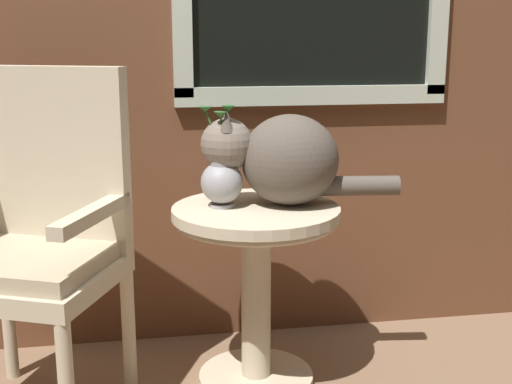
# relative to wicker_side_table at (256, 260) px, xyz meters

# --- Properties ---
(wicker_side_table) EXTENTS (0.55, 0.55, 0.62)m
(wicker_side_table) POSITION_rel_wicker_side_table_xyz_m (0.00, 0.00, 0.00)
(wicker_side_table) COLOR beige
(wicker_side_table) RESTS_ON ground_plane
(wicker_chair) EXTENTS (0.63, 0.61, 1.07)m
(wicker_chair) POSITION_rel_wicker_side_table_xyz_m (-0.68, -0.03, 0.14)
(wicker_chair) COLOR beige
(wicker_chair) RESTS_ON ground_plane
(cat) EXTENTS (0.65, 0.33, 0.31)m
(cat) POSITION_rel_wicker_side_table_xyz_m (0.09, 0.03, 0.34)
(cat) COLOR brown
(cat) RESTS_ON wicker_side_table
(pewter_vase_with_ivy) EXTENTS (0.14, 0.14, 0.33)m
(pewter_vase_with_ivy) POSITION_rel_wicker_side_table_xyz_m (-0.11, 0.02, 0.28)
(pewter_vase_with_ivy) COLOR #99999E
(pewter_vase_with_ivy) RESTS_ON wicker_side_table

